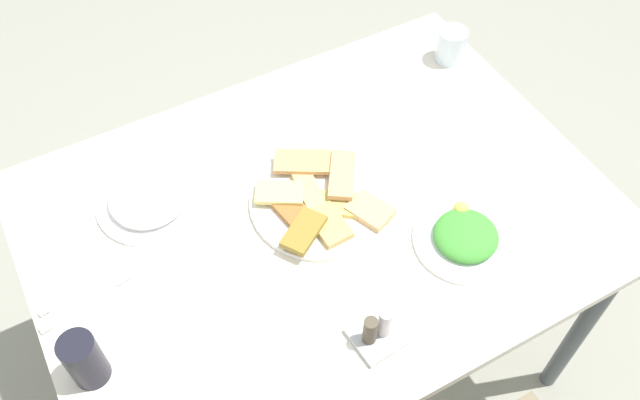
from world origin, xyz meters
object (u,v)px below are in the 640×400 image
object	(u,v)px
dining_table	(320,231)
salad_plate_greens	(465,236)
soda_can	(84,360)
condiment_caddy	(377,332)
salad_plate_rice	(148,198)
spoon	(86,301)
drinking_glass	(451,45)
pide_platter	(321,201)
fork	(81,287)
paper_napkin	(84,295)

from	to	relation	value
dining_table	salad_plate_greens	world-z (taller)	salad_plate_greens
soda_can	condiment_caddy	size ratio (longest dim) A/B	1.26
salad_plate_rice	spoon	xyz separation A→B (m)	(0.19, 0.17, -0.01)
soda_can	drinking_glass	world-z (taller)	soda_can
pide_platter	fork	bearing A→B (deg)	-4.95
fork	condiment_caddy	bearing A→B (deg)	127.00
fork	condiment_caddy	world-z (taller)	condiment_caddy
salad_plate_rice	drinking_glass	distance (m)	0.85
salad_plate_greens	condiment_caddy	bearing A→B (deg)	19.86
salad_plate_rice	drinking_glass	size ratio (longest dim) A/B	2.67
dining_table	salad_plate_greens	bearing A→B (deg)	137.55
pide_platter	salad_plate_greens	size ratio (longest dim) A/B	1.45
drinking_glass	fork	xyz separation A→B (m)	(1.03, 0.21, -0.04)
soda_can	paper_napkin	size ratio (longest dim) A/B	0.97
fork	pide_platter	bearing A→B (deg)	161.16
pide_platter	fork	world-z (taller)	pide_platter
drinking_glass	paper_napkin	size ratio (longest dim) A/B	0.69
dining_table	pide_platter	size ratio (longest dim) A/B	3.88
pide_platter	condiment_caddy	world-z (taller)	condiment_caddy
soda_can	fork	world-z (taller)	soda_can
salad_plate_rice	dining_table	bearing A→B (deg)	147.45
soda_can	spoon	xyz separation A→B (m)	(-0.03, -0.15, -0.06)
paper_napkin	fork	xyz separation A→B (m)	(0.00, -0.02, 0.00)
salad_plate_greens	drinking_glass	size ratio (longest dim) A/B	2.46
soda_can	spoon	world-z (taller)	soda_can
salad_plate_rice	condiment_caddy	size ratio (longest dim) A/B	2.41
dining_table	fork	size ratio (longest dim) A/B	6.68
pide_platter	spoon	bearing A→B (deg)	-0.97
paper_napkin	condiment_caddy	distance (m)	0.58
pide_platter	paper_napkin	bearing A→B (deg)	-2.97
dining_table	condiment_caddy	bearing A→B (deg)	81.08
salad_plate_rice	fork	xyz separation A→B (m)	(0.19, 0.14, -0.01)
salad_plate_greens	soda_can	size ratio (longest dim) A/B	1.77
salad_plate_greens	spoon	bearing A→B (deg)	-17.80
salad_plate_rice	paper_napkin	size ratio (longest dim) A/B	1.85
salad_plate_greens	condiment_caddy	distance (m)	0.29
dining_table	fork	bearing A→B (deg)	-7.10
fork	condiment_caddy	xyz separation A→B (m)	(-0.46, 0.37, 0.02)
salad_plate_greens	soda_can	world-z (taller)	soda_can
fork	spoon	size ratio (longest dim) A/B	0.93
salad_plate_rice	soda_can	xyz separation A→B (m)	(0.22, 0.32, 0.04)
salad_plate_greens	soda_can	bearing A→B (deg)	-6.47
pide_platter	salad_plate_rice	world-z (taller)	salad_plate_rice
pide_platter	fork	distance (m)	0.52
dining_table	spoon	bearing A→B (deg)	-3.05
soda_can	fork	distance (m)	0.20
drinking_glass	soda_can	bearing A→B (deg)	20.32
salad_plate_rice	fork	distance (m)	0.24
pide_platter	dining_table	bearing A→B (deg)	57.31
drinking_glass	spoon	world-z (taller)	drinking_glass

